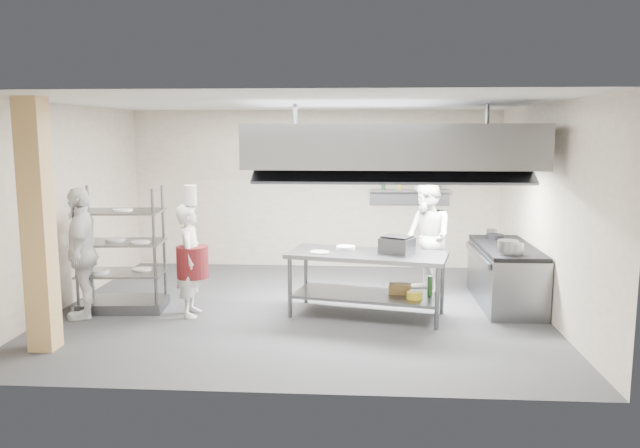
# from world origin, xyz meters

# --- Properties ---
(floor) EXTENTS (7.00, 7.00, 0.00)m
(floor) POSITION_xyz_m (0.00, 0.00, 0.00)
(floor) COLOR #303032
(floor) RESTS_ON ground
(ceiling) EXTENTS (7.00, 7.00, 0.00)m
(ceiling) POSITION_xyz_m (0.00, 0.00, 3.00)
(ceiling) COLOR silver
(ceiling) RESTS_ON wall_back
(wall_back) EXTENTS (7.00, 0.00, 7.00)m
(wall_back) POSITION_xyz_m (0.00, 3.00, 1.50)
(wall_back) COLOR tan
(wall_back) RESTS_ON ground
(wall_left) EXTENTS (0.00, 6.00, 6.00)m
(wall_left) POSITION_xyz_m (-3.50, 0.00, 1.50)
(wall_left) COLOR tan
(wall_left) RESTS_ON ground
(wall_right) EXTENTS (0.00, 6.00, 6.00)m
(wall_right) POSITION_xyz_m (3.50, 0.00, 1.50)
(wall_right) COLOR tan
(wall_right) RESTS_ON ground
(column) EXTENTS (0.30, 0.30, 3.00)m
(column) POSITION_xyz_m (-2.90, -1.90, 1.50)
(column) COLOR tan
(column) RESTS_ON floor
(exhaust_hood) EXTENTS (4.00, 2.50, 0.60)m
(exhaust_hood) POSITION_xyz_m (1.30, 0.40, 2.40)
(exhaust_hood) COLOR slate
(exhaust_hood) RESTS_ON ceiling
(hood_strip_a) EXTENTS (1.60, 0.12, 0.04)m
(hood_strip_a) POSITION_xyz_m (0.40, 0.40, 2.08)
(hood_strip_a) COLOR white
(hood_strip_a) RESTS_ON exhaust_hood
(hood_strip_b) EXTENTS (1.60, 0.12, 0.04)m
(hood_strip_b) POSITION_xyz_m (2.20, 0.40, 2.08)
(hood_strip_b) COLOR white
(hood_strip_b) RESTS_ON exhaust_hood
(wall_shelf) EXTENTS (1.50, 0.28, 0.04)m
(wall_shelf) POSITION_xyz_m (1.80, 2.84, 1.50)
(wall_shelf) COLOR slate
(wall_shelf) RESTS_ON wall_back
(island) EXTENTS (2.35, 1.36, 0.91)m
(island) POSITION_xyz_m (0.98, -0.26, 0.46)
(island) COLOR slate
(island) RESTS_ON floor
(island_worktop) EXTENTS (2.35, 1.36, 0.06)m
(island_worktop) POSITION_xyz_m (0.98, -0.26, 0.88)
(island_worktop) COLOR slate
(island_worktop) RESTS_ON island
(island_undershelf) EXTENTS (2.16, 1.23, 0.04)m
(island_undershelf) POSITION_xyz_m (0.98, -0.26, 0.30)
(island_undershelf) COLOR slate
(island_undershelf) RESTS_ON island
(pass_rack) EXTENTS (1.26, 0.81, 1.81)m
(pass_rack) POSITION_xyz_m (-2.59, -0.20, 0.90)
(pass_rack) COLOR slate
(pass_rack) RESTS_ON floor
(cooking_range) EXTENTS (0.80, 2.00, 0.84)m
(cooking_range) POSITION_xyz_m (3.08, 0.50, 0.42)
(cooking_range) COLOR slate
(cooking_range) RESTS_ON floor
(range_top) EXTENTS (0.78, 1.96, 0.06)m
(range_top) POSITION_xyz_m (3.08, 0.50, 0.87)
(range_top) COLOR black
(range_top) RESTS_ON cooking_range
(chef_head) EXTENTS (0.44, 0.62, 1.59)m
(chef_head) POSITION_xyz_m (-1.51, -0.42, 0.80)
(chef_head) COLOR white
(chef_head) RESTS_ON floor
(chef_line) EXTENTS (0.97, 1.08, 1.82)m
(chef_line) POSITION_xyz_m (1.94, 0.97, 0.91)
(chef_line) COLOR silver
(chef_line) RESTS_ON floor
(chef_plating) EXTENTS (0.73, 1.16, 1.84)m
(chef_plating) POSITION_xyz_m (-3.00, -0.58, 0.92)
(chef_plating) COLOR silver
(chef_plating) RESTS_ON floor
(griddle) EXTENTS (0.54, 0.50, 0.21)m
(griddle) POSITION_xyz_m (1.40, -0.22, 1.02)
(griddle) COLOR slate
(griddle) RESTS_ON island_worktop
(wicker_basket) EXTENTS (0.33, 0.24, 0.13)m
(wicker_basket) POSITION_xyz_m (1.45, -0.22, 0.39)
(wicker_basket) COLOR olive
(wicker_basket) RESTS_ON island_undershelf
(stockpot) EXTENTS (0.28, 0.28, 0.20)m
(stockpot) POSITION_xyz_m (2.94, -0.17, 1.00)
(stockpot) COLOR gray
(stockpot) RESTS_ON range_top
(plate_stack) EXTENTS (0.28, 0.28, 0.05)m
(plate_stack) POSITION_xyz_m (-2.59, -0.20, 0.58)
(plate_stack) COLOR silver
(plate_stack) RESTS_ON pass_rack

